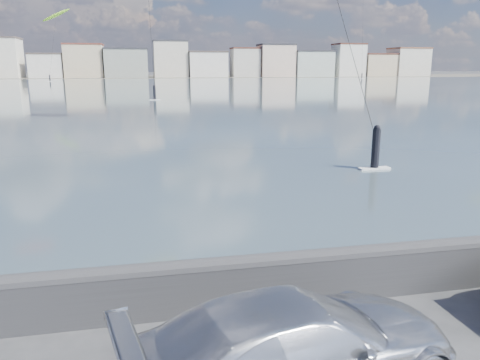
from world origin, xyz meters
name	(u,v)px	position (x,y,z in m)	size (l,w,h in m)	color
bay_water	(146,89)	(0.00, 91.50, 0.01)	(500.00, 177.00, 0.00)	#3D545A
far_shore_strip	(143,77)	(0.00, 200.00, 0.01)	(500.00, 60.00, 0.00)	#4C473D
seawall	(201,284)	(0.00, 2.70, 0.58)	(400.00, 0.36, 1.08)	#28282B
far_buildings	(146,62)	(1.31, 186.00, 6.03)	(240.79, 13.26, 14.60)	beige
car_silver	(296,346)	(1.02, 0.29, 0.72)	(2.00, 4.93, 1.43)	silver
kitesurfer_12	(56,16)	(-24.93, 150.68, 18.96)	(8.86, 10.51, 21.49)	#8CD826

